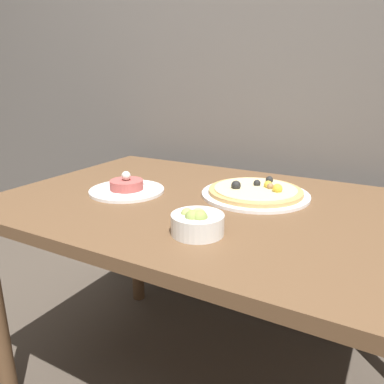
{
  "coord_description": "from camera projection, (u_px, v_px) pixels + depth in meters",
  "views": [
    {
      "loc": [
        0.48,
        -0.54,
        1.11
      ],
      "look_at": [
        -0.05,
        0.38,
        0.78
      ],
      "focal_mm": 35.0,
      "sensor_mm": 36.0,
      "label": 1
    }
  ],
  "objects": [
    {
      "name": "back_wall",
      "position": [
        280.0,
        25.0,
        1.45
      ],
      "size": [
        8.0,
        0.05,
        2.6
      ],
      "color": "slate",
      "rests_on": "ground_plane"
    },
    {
      "name": "dining_table",
      "position": [
        213.0,
        230.0,
        1.17
      ],
      "size": [
        1.34,
        0.87,
        0.74
      ],
      "color": "brown",
      "rests_on": "ground_plane"
    },
    {
      "name": "pizza_plate",
      "position": [
        256.0,
        192.0,
        1.21
      ],
      "size": [
        0.35,
        0.35,
        0.05
      ],
      "color": "white",
      "rests_on": "dining_table"
    },
    {
      "name": "tartare_plate",
      "position": [
        127.0,
        188.0,
        1.25
      ],
      "size": [
        0.25,
        0.25,
        0.07
      ],
      "color": "white",
      "rests_on": "dining_table"
    },
    {
      "name": "small_bowl",
      "position": [
        197.0,
        223.0,
        0.91
      ],
      "size": [
        0.13,
        0.13,
        0.07
      ],
      "color": "white",
      "rests_on": "dining_table"
    }
  ]
}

